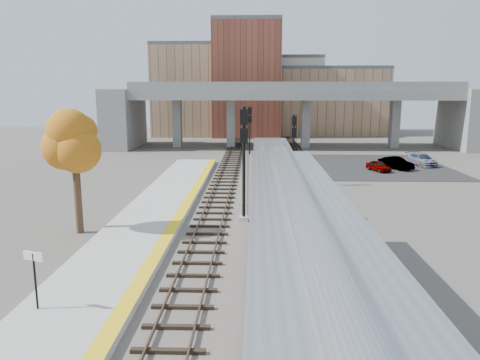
# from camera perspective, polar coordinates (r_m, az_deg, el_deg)

# --- Properties ---
(ground) EXTENTS (160.00, 160.00, 0.00)m
(ground) POSITION_cam_1_polar(r_m,az_deg,el_deg) (25.87, 2.62, -8.29)
(ground) COLOR #47423D
(ground) RESTS_ON ground
(platform) EXTENTS (4.50, 60.00, 0.35)m
(platform) POSITION_cam_1_polar(r_m,az_deg,el_deg) (26.71, -13.26, -7.55)
(platform) COLOR #9E9E99
(platform) RESTS_ON ground
(yellow_strip) EXTENTS (0.70, 60.00, 0.01)m
(yellow_strip) POSITION_cam_1_polar(r_m,az_deg,el_deg) (26.23, -9.24, -7.33)
(yellow_strip) COLOR yellow
(yellow_strip) RESTS_ON platform
(tracks) EXTENTS (10.70, 95.00, 0.25)m
(tracks) POSITION_cam_1_polar(r_m,az_deg,el_deg) (37.89, 3.81, -1.91)
(tracks) COLOR black
(tracks) RESTS_ON ground
(overpass) EXTENTS (54.00, 12.00, 9.50)m
(overpass) POSITION_cam_1_polar(r_m,az_deg,el_deg) (69.66, 6.33, 8.74)
(overpass) COLOR slate
(overpass) RESTS_ON ground
(buildings_far) EXTENTS (43.00, 21.00, 20.60)m
(buildings_far) POSITION_cam_1_polar(r_m,az_deg,el_deg) (90.99, 2.98, 10.62)
(buildings_far) COLOR #A57F5F
(buildings_far) RESTS_ON ground
(parking_lot) EXTENTS (14.00, 18.00, 0.04)m
(parking_lot) POSITION_cam_1_polar(r_m,az_deg,el_deg) (55.01, 17.02, 1.64)
(parking_lot) COLOR black
(parking_lot) RESTS_ON ground
(locomotive) EXTENTS (3.02, 19.05, 4.10)m
(locomotive) POSITION_cam_1_polar(r_m,az_deg,el_deg) (35.82, 4.05, 0.93)
(locomotive) COLOR #A8AAB2
(locomotive) RESTS_ON ground
(coach) EXTENTS (3.03, 25.00, 5.00)m
(coach) POSITION_cam_1_polar(r_m,az_deg,el_deg) (13.95, 7.53, -13.47)
(coach) COLOR #A8AAB2
(coach) RESTS_ON ground
(signal_mast_near) EXTENTS (0.60, 0.64, 7.46)m
(signal_mast_near) POSITION_cam_1_polar(r_m,az_deg,el_deg) (30.08, 0.47, 1.90)
(signal_mast_near) COLOR #9E9E99
(signal_mast_near) RESTS_ON ground
(signal_mast_mid) EXTENTS (0.60, 0.64, 6.35)m
(signal_mast_mid) POSITION_cam_1_polar(r_m,az_deg,el_deg) (41.70, 6.52, 3.34)
(signal_mast_mid) COLOR #9E9E99
(signal_mast_mid) RESTS_ON ground
(signal_mast_far) EXTENTS (0.60, 0.64, 6.37)m
(signal_mast_far) POSITION_cam_1_polar(r_m,az_deg,el_deg) (59.33, 1.19, 5.71)
(signal_mast_far) COLOR #9E9E99
(signal_mast_far) RESTS_ON ground
(station_sign) EXTENTS (0.87, 0.35, 2.27)m
(station_sign) POSITION_cam_1_polar(r_m,az_deg,el_deg) (19.37, -23.79, -9.81)
(station_sign) COLOR black
(station_sign) RESTS_ON platform
(tree) EXTENTS (3.60, 3.60, 7.53)m
(tree) POSITION_cam_1_polar(r_m,az_deg,el_deg) (29.01, -19.57, 4.53)
(tree) COLOR #382619
(tree) RESTS_ON ground
(car_a) EXTENTS (2.34, 3.47, 1.10)m
(car_a) POSITION_cam_1_polar(r_m,az_deg,el_deg) (51.25, 16.53, 1.65)
(car_a) COLOR #99999E
(car_a) RESTS_ON parking_lot
(car_b) EXTENTS (3.32, 4.07, 1.30)m
(car_b) POSITION_cam_1_polar(r_m,az_deg,el_deg) (53.12, 18.48, 1.97)
(car_b) COLOR #99999E
(car_b) RESTS_ON parking_lot
(car_c) EXTENTS (2.70, 4.82, 1.32)m
(car_c) POSITION_cam_1_polar(r_m,az_deg,el_deg) (56.75, 21.27, 2.34)
(car_c) COLOR #99999E
(car_c) RESTS_ON parking_lot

